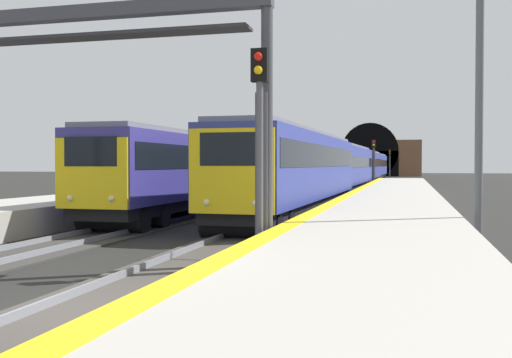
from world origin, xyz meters
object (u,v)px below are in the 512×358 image
at_px(train_adjacent_platform, 243,167).
at_px(railway_signal_far, 390,160).
at_px(railway_signal_near, 260,141).
at_px(train_main_approaching, 355,166).
at_px(catenary_mast_near, 478,102).
at_px(overhead_signal_gantry, 102,65).
at_px(railway_signal_mid, 374,160).

xyz_separation_m(train_adjacent_platform, railway_signal_far, (72.01, -6.84, 0.85)).
relative_size(train_adjacent_platform, railway_signal_near, 7.30).
height_order(train_main_approaching, catenary_mast_near, catenary_mast_near).
distance_m(train_main_approaching, train_adjacent_platform, 22.76).
relative_size(overhead_signal_gantry, catenary_mast_near, 1.10).
xyz_separation_m(railway_signal_far, catenary_mast_near, (-90.28, -5.13, 1.08)).
bearing_deg(railway_signal_far, train_main_approaching, -2.11).
xyz_separation_m(railway_signal_mid, catenary_mast_near, (-40.34, -5.13, 1.34)).
distance_m(railway_signal_near, railway_signal_far, 94.84).
xyz_separation_m(railway_signal_near, overhead_signal_gantry, (0.68, 4.34, 2.02)).
distance_m(train_main_approaching, catenary_mast_near, 41.11).
bearing_deg(railway_signal_near, train_adjacent_platform, -163.31).
bearing_deg(catenary_mast_near, railway_signal_far, 3.25).
bearing_deg(overhead_signal_gantry, railway_signal_far, -2.64).
bearing_deg(catenary_mast_near, railway_signal_mid, 7.25).
height_order(railway_signal_near, catenary_mast_near, catenary_mast_near).
xyz_separation_m(railway_signal_near, railway_signal_far, (94.84, 0.00, 0.13)).
height_order(railway_signal_far, overhead_signal_gantry, overhead_signal_gantry).
relative_size(railway_signal_mid, overhead_signal_gantry, 0.54).
height_order(train_main_approaching, train_adjacent_platform, train_main_approaching).
bearing_deg(catenary_mast_near, train_main_approaching, 9.76).
relative_size(railway_signal_near, railway_signal_mid, 1.05).
bearing_deg(railway_signal_mid, overhead_signal_gantry, -5.60).
distance_m(railway_signal_near, overhead_signal_gantry, 4.83).
bearing_deg(catenary_mast_near, train_adjacent_platform, 33.25).
bearing_deg(train_main_approaching, railway_signal_near, 3.54).
bearing_deg(railway_signal_far, overhead_signal_gantry, -2.64).
distance_m(train_adjacent_platform, railway_signal_mid, 23.12).
bearing_deg(overhead_signal_gantry, catenary_mast_near, -67.71).
height_order(train_main_approaching, railway_signal_mid, railway_signal_mid).
relative_size(railway_signal_mid, catenary_mast_near, 0.59).
distance_m(train_main_approaching, railway_signal_near, 45.07).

